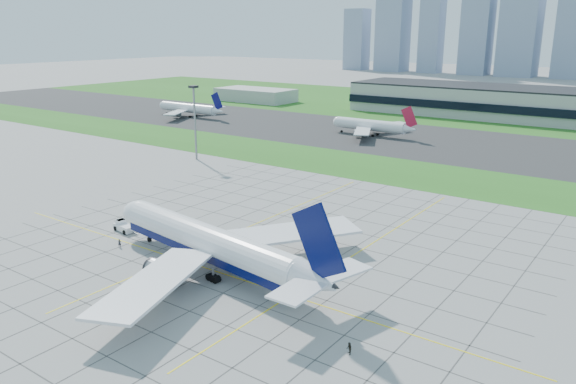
# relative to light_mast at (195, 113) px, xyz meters

# --- Properties ---
(ground) EXTENTS (1400.00, 1400.00, 0.00)m
(ground) POSITION_rel_light_mast_xyz_m (70.00, -65.00, -16.18)
(ground) COLOR #9C9C97
(ground) RESTS_ON ground
(grass_median) EXTENTS (700.00, 35.00, 0.04)m
(grass_median) POSITION_rel_light_mast_xyz_m (70.00, 25.00, -16.16)
(grass_median) COLOR #29611B
(grass_median) RESTS_ON ground
(asphalt_taxiway) EXTENTS (700.00, 75.00, 0.04)m
(asphalt_taxiway) POSITION_rel_light_mast_xyz_m (70.00, 80.00, -16.15)
(asphalt_taxiway) COLOR #383838
(asphalt_taxiway) RESTS_ON ground
(grass_far) EXTENTS (700.00, 145.00, 0.04)m
(grass_far) POSITION_rel_light_mast_xyz_m (70.00, 190.00, -16.16)
(grass_far) COLOR #29611B
(grass_far) RESTS_ON ground
(apron_markings) EXTENTS (120.00, 130.00, 0.03)m
(apron_markings) POSITION_rel_light_mast_xyz_m (70.43, -53.91, -16.17)
(apron_markings) COLOR #474744
(apron_markings) RESTS_ON ground
(service_block) EXTENTS (50.00, 25.00, 8.00)m
(service_block) POSITION_rel_light_mast_xyz_m (-90.00, 145.00, -12.18)
(service_block) COLOR #B7B7B2
(service_block) RESTS_ON ground
(light_mast) EXTENTS (2.50, 2.50, 25.60)m
(light_mast) POSITION_rel_light_mast_xyz_m (0.00, 0.00, 0.00)
(light_mast) COLOR gray
(light_mast) RESTS_ON ground
(airliner) EXTENTS (59.81, 60.21, 18.88)m
(airliner) POSITION_rel_light_mast_xyz_m (69.35, -66.71, -11.02)
(airliner) COLOR white
(airliner) RESTS_ON ground
(pushback_tug) EXTENTS (8.59, 3.63, 2.36)m
(pushback_tug) POSITION_rel_light_mast_xyz_m (38.83, -62.51, -15.13)
(pushback_tug) COLOR white
(pushback_tug) RESTS_ON ground
(crew_near) EXTENTS (0.64, 0.73, 1.67)m
(crew_near) POSITION_rel_light_mast_xyz_m (46.04, -69.49, -15.34)
(crew_near) COLOR black
(crew_near) RESTS_ON ground
(crew_far) EXTENTS (1.10, 1.12, 1.82)m
(crew_far) POSITION_rel_light_mast_xyz_m (105.08, -77.02, -15.27)
(crew_far) COLOR black
(crew_far) RESTS_ON ground
(distant_jet_0) EXTENTS (42.64, 42.66, 14.08)m
(distant_jet_0) POSITION_rel_light_mast_xyz_m (-75.68, 71.63, -11.69)
(distant_jet_0) COLOR white
(distant_jet_0) RESTS_ON ground
(distant_jet_1) EXTENTS (37.20, 42.66, 14.08)m
(distant_jet_1) POSITION_rel_light_mast_xyz_m (28.28, 77.24, -11.70)
(distant_jet_1) COLOR white
(distant_jet_1) RESTS_ON ground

